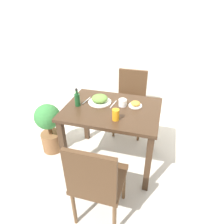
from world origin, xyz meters
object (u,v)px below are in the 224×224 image
Objects in this scene: potted_plant_left at (49,126)px; juice_glass at (116,115)px; chair_far at (130,99)px; side_plate at (135,104)px; drink_cup at (123,103)px; chair_near at (96,180)px; sauce_bottle at (77,99)px; food_plate at (100,99)px.

juice_glass is at bearing -11.85° from potted_plant_left.
chair_far is 6.13× the size of side_plate.
chair_far reaches higher than drink_cup.
juice_glass is (0.02, 0.55, 0.30)m from chair_near.
chair_near is 0.62m from juice_glass.
juice_glass reaches higher than potted_plant_left.
drink_cup is at bearing 15.05° from sauce_bottle.
side_plate is 0.62m from sauce_bottle.
chair_far is 3.49× the size of food_plate.
sauce_bottle is (-0.47, -0.13, 0.04)m from drink_cup.
chair_far reaches higher than juice_glass.
sauce_bottle reaches higher than drink_cup.
drink_cup is (0.26, -0.01, -0.00)m from food_plate.
chair_near is at bearing -91.38° from drink_cup.
chair_near is 1.16m from potted_plant_left.
juice_glass is 0.55× the size of sauce_bottle.
chair_far is at bearing 91.34° from juice_glass.
chair_far reaches higher than side_plate.
side_plate is at bearing -75.49° from chair_far.
side_plate is at bearing 14.40° from sauce_bottle.
food_plate reaches higher than drink_cup.
food_plate is at bearing 178.73° from drink_cup.
side_plate is at bearing 6.83° from potted_plant_left.
juice_glass is at bearing -48.33° from food_plate.
food_plate is 2.27× the size of juice_glass.
chair_near is at bearing -91.80° from juice_glass.
chair_far is at bearing -89.82° from chair_near.
potted_plant_left is at bearing -173.97° from drink_cup.
food_plate is 0.38× the size of potted_plant_left.
juice_glass is at bearing -113.70° from side_plate.
chair_far is 7.92× the size of juice_glass.
chair_near is 1.00× the size of chair_far.
drink_cup is 0.49m from sauce_bottle.
chair_near reaches higher than juice_glass.
potted_plant_left is (-0.90, -0.10, -0.41)m from drink_cup.
food_plate is at bearing -110.32° from chair_far.
drink_cup reaches higher than side_plate.
food_plate is 0.77m from potted_plant_left.
chair_far is at bearing 69.68° from food_plate.
drink_cup is at bearing -87.81° from chair_far.
potted_plant_left is (-1.04, -0.12, -0.40)m from side_plate.
sauce_bottle is 0.63m from potted_plant_left.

